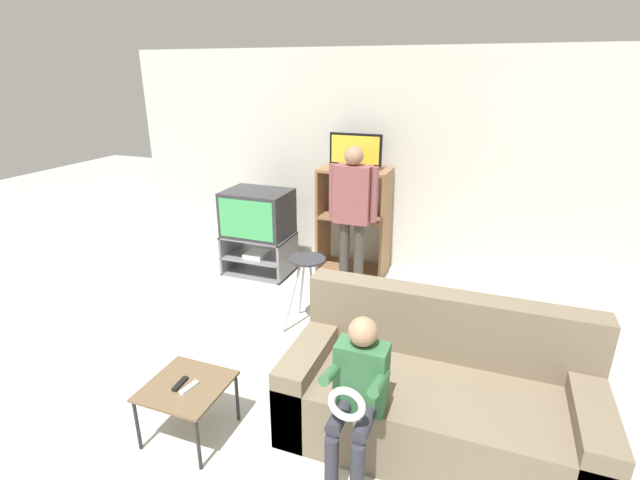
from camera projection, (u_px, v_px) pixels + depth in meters
name	position (u px, v px, depth m)	size (l,w,h in m)	color
wall_back	(367.00, 162.00, 5.60)	(6.40, 0.06, 2.60)	beige
tv_stand	(259.00, 253.00, 5.66)	(0.80, 0.57, 0.48)	slate
television_main	(258.00, 213.00, 5.50)	(0.76, 0.58, 0.54)	#2D2D33
media_shelf	(354.00, 220.00, 5.57)	(0.82, 0.49, 1.28)	#8E6642
television_flat	(355.00, 152.00, 5.27)	(0.61, 0.20, 0.40)	black
folding_stool	(307.00, 273.00, 4.33)	(0.38, 0.42, 0.72)	#B7B7BC
snack_table	(187.00, 390.00, 3.06)	(0.51, 0.51, 0.40)	brown
remote_control_black	(180.00, 384.00, 3.04)	(0.04, 0.14, 0.02)	black
remote_control_white	(189.00, 388.00, 3.00)	(0.04, 0.14, 0.02)	silver
couch	(436.00, 397.00, 3.07)	(1.96, 0.89, 0.93)	#756651
person_standing_adult	(353.00, 207.00, 4.89)	(0.53, 0.20, 1.63)	#3D3833
person_seated_child	(357.00, 391.00, 2.64)	(0.33, 0.43, 1.06)	#2D2D38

